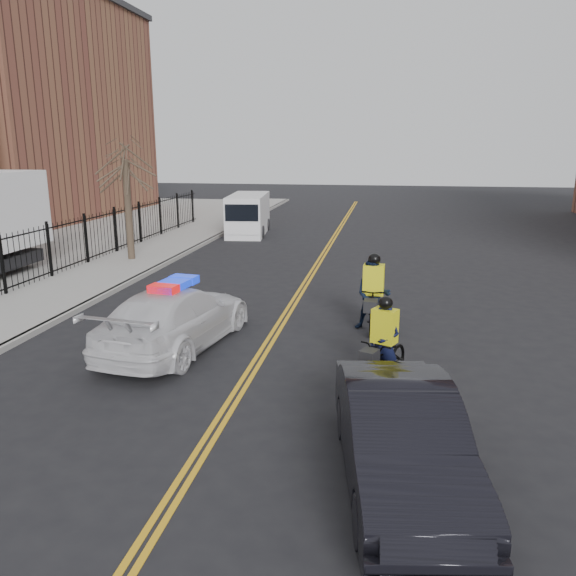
{
  "coord_description": "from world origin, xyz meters",
  "views": [
    {
      "loc": [
        2.7,
        -11.23,
        4.63
      ],
      "look_at": [
        0.4,
        1.75,
        1.3
      ],
      "focal_mm": 35.0,
      "sensor_mm": 36.0,
      "label": 1
    }
  ],
  "objects_px": {
    "police_cruiser": "(176,317)",
    "cargo_van": "(248,215)",
    "cyclist_far": "(373,300)",
    "cyclist_near": "(383,353)",
    "dark_sedan": "(401,439)"
  },
  "relations": [
    {
      "from": "police_cruiser",
      "to": "cyclist_far",
      "type": "relative_size",
      "value": 2.61
    },
    {
      "from": "dark_sedan",
      "to": "cargo_van",
      "type": "relative_size",
      "value": 0.83
    },
    {
      "from": "police_cruiser",
      "to": "cyclist_near",
      "type": "xyz_separation_m",
      "value": [
        4.83,
        -1.22,
        -0.11
      ]
    },
    {
      "from": "cargo_van",
      "to": "cyclist_near",
      "type": "relative_size",
      "value": 2.73
    },
    {
      "from": "cargo_van",
      "to": "police_cruiser",
      "type": "bearing_deg",
      "value": -88.06
    },
    {
      "from": "dark_sedan",
      "to": "cyclist_near",
      "type": "height_order",
      "value": "cyclist_near"
    },
    {
      "from": "cyclist_far",
      "to": "dark_sedan",
      "type": "bearing_deg",
      "value": -82.6
    },
    {
      "from": "cyclist_near",
      "to": "cyclist_far",
      "type": "height_order",
      "value": "cyclist_far"
    },
    {
      "from": "cargo_van",
      "to": "cyclist_near",
      "type": "height_order",
      "value": "cargo_van"
    },
    {
      "from": "police_cruiser",
      "to": "cargo_van",
      "type": "height_order",
      "value": "cargo_van"
    },
    {
      "from": "cargo_van",
      "to": "dark_sedan",
      "type": "bearing_deg",
      "value": -77.49
    },
    {
      "from": "police_cruiser",
      "to": "cyclist_near",
      "type": "bearing_deg",
      "value": 173.43
    },
    {
      "from": "police_cruiser",
      "to": "dark_sedan",
      "type": "xyz_separation_m",
      "value": [
        5.11,
        -4.81,
        -0.02
      ]
    },
    {
      "from": "police_cruiser",
      "to": "cargo_van",
      "type": "distance_m",
      "value": 17.77
    },
    {
      "from": "police_cruiser",
      "to": "cyclist_near",
      "type": "distance_m",
      "value": 4.99
    }
  ]
}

